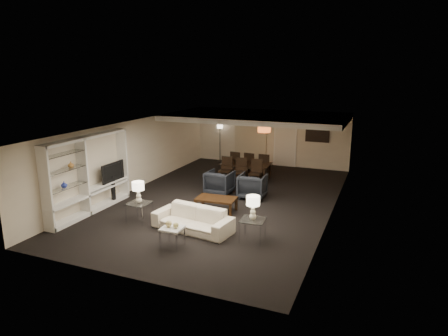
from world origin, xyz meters
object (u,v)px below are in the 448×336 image
coffee_table (216,205)px  chair_nr (255,173)px  armchair_left (220,182)px  table_lamp_right (253,208)px  sofa (193,219)px  dining_table (246,172)px  pendant_light (264,129)px  chair_fm (251,164)px  vase_amber (71,165)px  chair_fl (237,163)px  chair_nm (240,171)px  chair_fr (265,165)px  vase_blue (64,185)px  table_lamp_left (138,192)px  floor_speaker (113,189)px  floor_lamp (220,142)px  television (110,172)px  side_table_right (253,230)px  chair_nl (225,170)px  side_table_left (139,212)px  marble_table (173,237)px  armchair_right (252,186)px

coffee_table → chair_nr: size_ratio=1.23×
armchair_left → table_lamp_right: bearing=126.4°
sofa → dining_table: bearing=101.6°
sofa → dining_table: 5.35m
pendant_light → chair_nr: bearing=-84.7°
dining_table → chair_fm: size_ratio=1.92×
armchair_left → vase_amber: bearing=54.7°
pendant_light → chair_fl: pendant_light is taller
chair_nm → chair_fr: 1.43m
vase_blue → sofa: bearing=14.5°
chair_nm → chair_fm: 1.30m
chair_fr → sofa: bearing=87.1°
coffee_table → vase_amber: size_ratio=6.90×
table_lamp_left → vase_amber: size_ratio=3.57×
armchair_left → table_lamp_right: size_ratio=1.44×
pendant_light → coffee_table: bearing=-91.3°
floor_speaker → dining_table: floor_speaker is taller
pendant_light → table_lamp_right: size_ratio=0.84×
chair_nm → floor_lamp: floor_lamp is taller
television → floor_speaker: 0.59m
side_table_right → chair_nm: 5.13m
chair_nl → side_table_left: bearing=-99.7°
floor_speaker → side_table_right: bearing=-0.4°
coffee_table → chair_nm: bearing=96.5°
chair_nl → floor_speaker: bearing=-124.5°
table_lamp_right → floor_speaker: table_lamp_right is taller
armchair_left → chair_fm: (0.25, 2.69, 0.08)m
pendant_light → marble_table: bearing=-90.8°
armchair_right → marble_table: size_ratio=1.79×
dining_table → chair_nm: 0.67m
chair_nm → chair_fr: (0.60, 1.30, 0.00)m
floor_speaker → floor_lamp: (0.87, 6.86, 0.44)m
chair_fr → pendant_light: bearing=-57.1°
marble_table → chair_nr: size_ratio=0.51×
pendant_light → coffee_table: (-0.11, -4.61, -1.70)m
television → vase_blue: television is taller
table_lamp_right → marble_table: size_ratio=1.24×
table_lamp_right → floor_lamp: (-4.23, 7.91, 0.04)m
table_lamp_right → chair_fr: table_lamp_right is taller
pendant_light → chair_fl: bearing=-168.5°
vase_blue → floor_speaker: vase_blue is taller
vase_blue → chair_fl: (2.55, 6.90, -0.66)m
vase_blue → floor_speaker: 2.07m
television → chair_nr: 5.23m
side_table_left → table_lamp_right: 3.45m
pendant_light → floor_lamp: size_ratio=0.29×
sofa → dining_table: size_ratio=1.17×
table_lamp_right → vase_amber: size_ratio=3.57×
coffee_table → chair_nm: 3.12m
side_table_left → vase_amber: 2.34m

